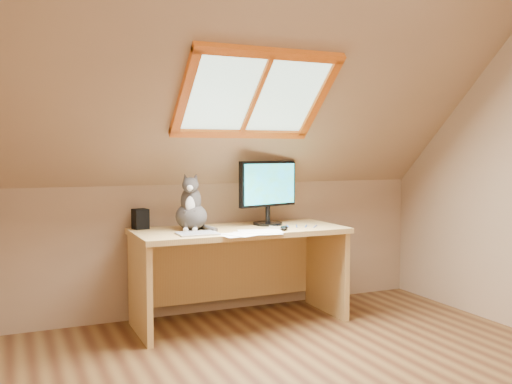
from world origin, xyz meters
TOP-DOWN VIEW (x-y plane):
  - room_shell at (0.00, -0.09)m, footprint 3.52×3.52m
  - desk at (0.02, 1.45)m, footprint 1.52×0.67m
  - monitor at (0.29, 1.47)m, footprint 0.52×0.22m
  - cat at (-0.32, 1.44)m, footprint 0.30×0.33m
  - desk_speaker at (-0.64, 1.63)m, footprint 0.12×0.12m
  - graphics_tablet at (-0.35, 1.21)m, footprint 0.28×0.20m
  - mouse at (0.28, 1.16)m, footprint 0.09×0.11m
  - papers at (0.01, 1.12)m, footprint 0.35×0.30m
  - cables at (0.38, 1.26)m, footprint 0.51×0.26m

SIDE VIEW (x-z plane):
  - desk at x=0.02m, z-range 0.13..0.82m
  - papers at x=0.01m, z-range 0.69..0.70m
  - cables at x=0.38m, z-range 0.69..0.70m
  - graphics_tablet at x=-0.35m, z-range 0.69..0.71m
  - mouse at x=0.28m, z-range 0.69..0.73m
  - desk_speaker at x=-0.64m, z-range 0.69..0.84m
  - cat at x=-0.32m, z-range 0.64..1.04m
  - monitor at x=0.29m, z-range 0.73..1.21m
  - room_shell at x=0.00m, z-range 0.23..2.64m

